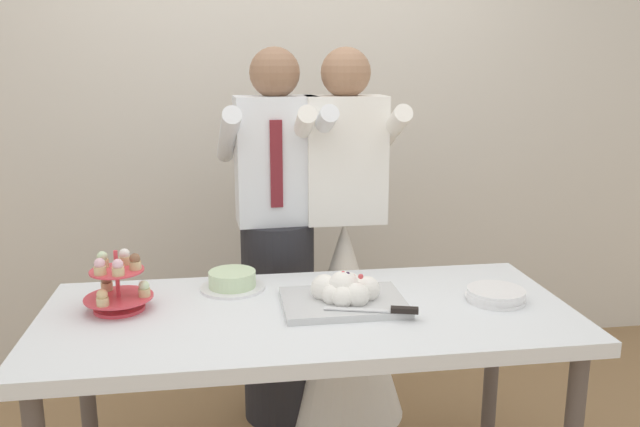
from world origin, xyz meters
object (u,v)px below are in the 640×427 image
Objects in this scene: plate_stack at (496,295)px; round_cake at (232,281)px; cupcake_stand at (118,285)px; dessert_table at (308,330)px; person_bride at (344,293)px; main_cake_tray at (345,294)px; person_groom at (278,260)px.

round_cake is (-0.92, 0.26, 0.01)m from plate_stack.
cupcake_stand reaches higher than round_cake.
cupcake_stand is 0.42m from round_cake.
dessert_table is 0.66m from cupcake_stand.
dessert_table is at bearing -110.55° from person_bride.
plate_stack is at bearing -57.79° from person_bride.
main_cake_tray reaches higher than round_cake.
person_groom reaches higher than dessert_table.
dessert_table is 0.18m from main_cake_tray.
person_groom is (-0.05, 0.67, 0.05)m from dessert_table.
main_cake_tray is (0.77, -0.07, -0.05)m from cupcake_stand.
person_groom is at bearing 64.29° from round_cake.
cupcake_stand is 0.14× the size of person_groom.
round_cake is at bearing -140.85° from person_bride.
plate_stack is (0.53, -0.04, -0.02)m from main_cake_tray.
main_cake_tray is 1.80× the size of round_cake.
person_bride is at bearing 122.21° from plate_stack.
cupcake_stand is at bearing -135.48° from person_groom.
round_cake is (0.38, 0.16, -0.06)m from cupcake_stand.
person_bride reaches higher than plate_stack.
person_groom and person_bride have the same top height.
person_groom is (0.59, 0.58, -0.12)m from cupcake_stand.
person_bride reaches higher than dessert_table.
person_groom is at bearing 136.36° from plate_stack.
dessert_table is 4.17× the size of main_cake_tray.
cupcake_stand is at bearing -157.81° from round_cake.
person_bride is at bearing 32.50° from cupcake_stand.
cupcake_stand reaches higher than plate_stack.
main_cake_tray is (0.13, 0.02, 0.12)m from dessert_table.
person_bride is (0.12, 0.63, -0.23)m from main_cake_tray.
person_groom reaches higher than cupcake_stand.
person_bride is (0.88, 0.56, -0.28)m from cupcake_stand.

